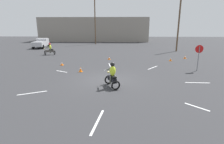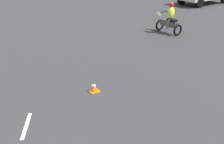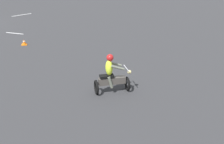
# 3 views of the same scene
# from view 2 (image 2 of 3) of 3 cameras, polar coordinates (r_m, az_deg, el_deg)

# --- Properties ---
(motorcycle_rider_background) EXTENTS (1.53, 0.73, 1.66)m
(motorcycle_rider_background) POSITION_cam_2_polar(r_m,az_deg,el_deg) (16.88, 10.47, 9.40)
(motorcycle_rider_background) COLOR black
(motorcycle_rider_background) RESTS_ON ground
(traffic_cone_far_right) EXTENTS (0.32, 0.32, 0.31)m
(traffic_cone_far_right) POSITION_cam_2_polar(r_m,az_deg,el_deg) (10.15, -3.35, -2.85)
(traffic_cone_far_right) COLOR orange
(traffic_cone_far_right) RESTS_ON ground
(lane_stripe_nw) EXTENTS (1.19, 0.71, 0.01)m
(lane_stripe_nw) POSITION_cam_2_polar(r_m,az_deg,el_deg) (8.72, -15.40, -9.44)
(lane_stripe_nw) COLOR silver
(lane_stripe_nw) RESTS_ON ground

